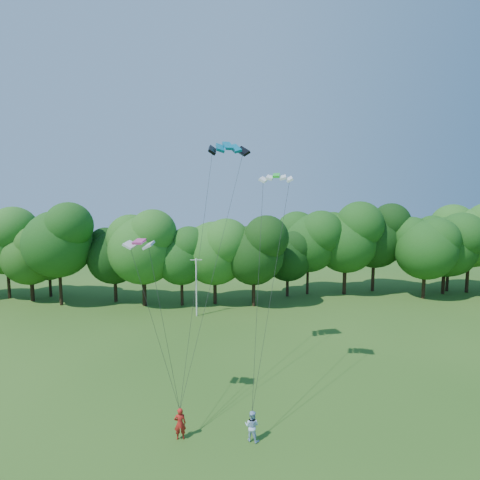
{
  "coord_description": "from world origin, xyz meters",
  "views": [
    {
      "loc": [
        -2.23,
        -15.83,
        14.16
      ],
      "look_at": [
        -0.19,
        13.0,
        10.94
      ],
      "focal_mm": 28.0,
      "sensor_mm": 36.0,
      "label": 1
    }
  ],
  "objects": [
    {
      "name": "tree_back_center",
      "position": [
        2.99,
        32.05,
        7.74
      ],
      "size": [
        8.52,
        8.52,
        12.39
      ],
      "color": "#2F2212",
      "rests_on": "ground"
    },
    {
      "name": "kite_green",
      "position": [
        2.18,
        10.49,
        15.75
      ],
      "size": [
        2.48,
        1.55,
        0.4
      ],
      "rotation": [
        0.0,
        0.0,
        -0.23
      ],
      "color": "#21DE2D",
      "rests_on": "ground"
    },
    {
      "name": "kite_pink",
      "position": [
        -6.8,
        7.32,
        11.53
      ],
      "size": [
        1.96,
        1.25,
        0.3
      ],
      "rotation": [
        0.0,
        0.0,
        -0.21
      ],
      "color": "#CD3886",
      "rests_on": "ground"
    },
    {
      "name": "kite_flyer_right",
      "position": [
        -0.09,
        4.6,
        0.91
      ],
      "size": [
        1.1,
        1.02,
        1.82
      ],
      "primitive_type": "imported",
      "rotation": [
        0.0,
        0.0,
        2.67
      ],
      "color": "#B4D2FA",
      "rests_on": "ground"
    },
    {
      "name": "kite_teal",
      "position": [
        -1.06,
        14.61,
        18.32
      ],
      "size": [
        3.35,
        1.95,
        0.82
      ],
      "rotation": [
        0.0,
        0.0,
        0.2
      ],
      "color": "#046384",
      "rests_on": "ground"
    },
    {
      "name": "utility_pole",
      "position": [
        -4.36,
        28.4,
        3.66
      ],
      "size": [
        1.41,
        0.18,
        7.05
      ],
      "rotation": [
        0.0,
        0.0,
        0.05
      ],
      "color": "silver",
      "rests_on": "ground"
    },
    {
      "name": "kite_flyer_left",
      "position": [
        -4.3,
        5.06,
        0.96
      ],
      "size": [
        0.74,
        0.52,
        1.92
      ],
      "primitive_type": "imported",
      "rotation": [
        0.0,
        0.0,
        3.23
      ],
      "color": "red",
      "rests_on": "ground"
    },
    {
      "name": "tree_back_west",
      "position": [
        -27.37,
        36.71,
        7.22
      ],
      "size": [
        7.95,
        7.95,
        11.57
      ],
      "color": "black",
      "rests_on": "ground"
    },
    {
      "name": "tree_back_east",
      "position": [
        33.43,
        37.99,
        7.96
      ],
      "size": [
        8.77,
        8.77,
        12.75
      ],
      "color": "#312513",
      "rests_on": "ground"
    }
  ]
}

